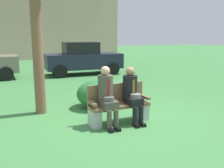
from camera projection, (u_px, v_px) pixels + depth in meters
name	position (u px, v px, depth m)	size (l,w,h in m)	color
ground_plane	(123.00, 120.00, 6.03)	(80.00, 80.00, 0.00)	#418242
park_bench	(118.00, 105.00, 5.80)	(1.43, 0.44, 0.90)	brown
seated_man_left	(107.00, 94.00, 5.49)	(0.34, 0.72, 1.35)	#4C473D
seated_man_right	(132.00, 92.00, 5.75)	(0.34, 0.72, 1.29)	black
shrub_near_bench	(99.00, 94.00, 7.05)	(1.24, 1.14, 0.78)	#296D33
parked_car_far	(83.00, 58.00, 12.94)	(3.99, 1.91, 1.68)	#1E2338
building_backdrop	(37.00, 9.00, 23.64)	(14.38, 7.44, 8.91)	#C6A18E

